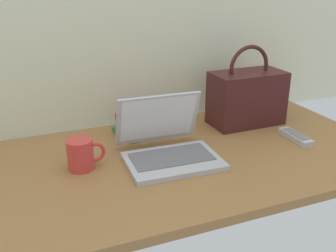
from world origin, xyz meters
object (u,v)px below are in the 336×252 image
(coffee_mug, at_px, (81,154))
(book_stack, at_px, (140,125))
(remote_control_far, at_px, (295,137))
(laptop, at_px, (168,146))
(handbag, at_px, (247,97))

(coffee_mug, height_order, book_stack, coffee_mug)
(remote_control_far, bearing_deg, laptop, 175.42)
(handbag, bearing_deg, laptop, -156.86)
(laptop, relative_size, coffee_mug, 2.53)
(laptop, relative_size, book_stack, 1.55)
(coffee_mug, bearing_deg, remote_control_far, -5.20)
(coffee_mug, height_order, handbag, handbag)
(laptop, height_order, remote_control_far, laptop)
(laptop, xyz_separation_m, book_stack, (-0.02, 0.25, -0.01))
(coffee_mug, bearing_deg, handbag, 11.96)
(coffee_mug, bearing_deg, book_stack, 38.30)
(coffee_mug, height_order, remote_control_far, coffee_mug)
(remote_control_far, height_order, book_stack, book_stack)
(handbag, bearing_deg, book_stack, 172.00)
(book_stack, bearing_deg, laptop, -86.29)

